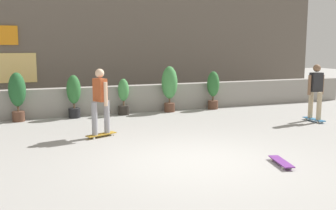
% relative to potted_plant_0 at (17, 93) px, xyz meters
% --- Properties ---
extents(ground_plane, '(48.00, 48.00, 0.00)m').
position_rel_potted_plant_0_xyz_m(ground_plane, '(3.24, -5.55, -0.85)').
color(ground_plane, '#9E9B96').
extents(planter_wall, '(18.00, 0.40, 0.90)m').
position_rel_potted_plant_0_xyz_m(planter_wall, '(3.24, 0.45, -0.40)').
color(planter_wall, gray).
rests_on(planter_wall, ground).
extents(building_backdrop, '(20.00, 2.08, 6.50)m').
position_rel_potted_plant_0_xyz_m(building_backdrop, '(3.24, 4.45, 2.40)').
color(building_backdrop, '#60564C').
rests_on(building_backdrop, ground).
extents(potted_plant_0, '(0.50, 0.50, 1.46)m').
position_rel_potted_plant_0_xyz_m(potted_plant_0, '(0.00, 0.00, 0.00)').
color(potted_plant_0, brown).
rests_on(potted_plant_0, ground).
extents(potted_plant_1, '(0.43, 0.43, 1.34)m').
position_rel_potted_plant_0_xyz_m(potted_plant_1, '(1.64, -0.00, -0.09)').
color(potted_plant_1, black).
rests_on(potted_plant_1, ground).
extents(potted_plant_2, '(0.36, 0.36, 1.18)m').
position_rel_potted_plant_0_xyz_m(potted_plant_2, '(3.22, 0.00, -0.23)').
color(potted_plant_2, '#2D2823').
rests_on(potted_plant_2, ground).
extents(potted_plant_3, '(0.54, 0.54, 1.55)m').
position_rel_potted_plant_0_xyz_m(potted_plant_3, '(4.82, -0.00, 0.06)').
color(potted_plant_3, brown).
rests_on(potted_plant_3, ground).
extents(potted_plant_4, '(0.43, 0.43, 1.34)m').
position_rel_potted_plant_0_xyz_m(potted_plant_4, '(6.47, 0.00, -0.10)').
color(potted_plant_4, brown).
rests_on(potted_plant_4, ground).
extents(skater_far_right, '(0.82, 0.52, 1.70)m').
position_rel_potted_plant_0_xyz_m(skater_far_right, '(1.91, -2.88, 0.09)').
color(skater_far_right, '#BF8C26').
rests_on(skater_far_right, ground).
extents(skater_far_left, '(0.56, 0.80, 1.70)m').
position_rel_potted_plant_0_xyz_m(skater_far_left, '(8.26, -3.11, 0.09)').
color(skater_far_left, '#266699').
rests_on(skater_far_left, ground).
extents(skateboard_near_camera, '(0.38, 0.82, 0.08)m').
position_rel_potted_plant_0_xyz_m(skateboard_near_camera, '(4.68, -6.40, -0.78)').
color(skateboard_near_camera, '#72338C').
rests_on(skateboard_near_camera, ground).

